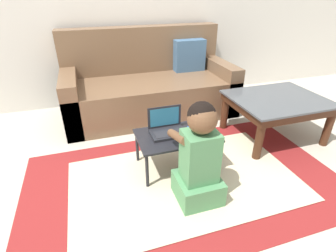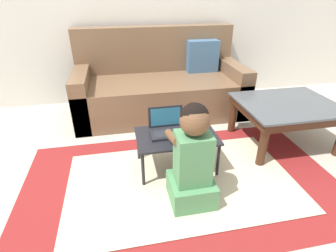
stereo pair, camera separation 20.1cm
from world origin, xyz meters
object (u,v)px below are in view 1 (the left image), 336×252
at_px(laptop, 167,129).
at_px(computer_mouse, 191,130).
at_px(coffee_table, 277,104).
at_px(person_seated, 199,157).
at_px(couch, 149,86).
at_px(laptop_desk, 177,138).

bearing_deg(laptop, computer_mouse, -11.15).
bearing_deg(coffee_table, person_seated, -151.41).
relative_size(couch, coffee_table, 2.18).
xyz_separation_m(couch, coffee_table, (0.98, -0.95, 0.04)).
height_order(couch, laptop_desk, couch).
bearing_deg(computer_mouse, laptop_desk, -173.68).
bearing_deg(laptop, person_seated, -79.52).
relative_size(laptop, computer_mouse, 2.50).
distance_m(couch, coffee_table, 1.37).
bearing_deg(laptop_desk, computer_mouse, 6.32).
xyz_separation_m(laptop_desk, person_seated, (0.01, -0.38, 0.07)).
bearing_deg(coffee_table, computer_mouse, -169.43).
distance_m(laptop, computer_mouse, 0.19).
height_order(laptop_desk, computer_mouse, computer_mouse).
bearing_deg(person_seated, couch, 87.96).
distance_m(coffee_table, laptop, 1.13).
height_order(laptop, computer_mouse, laptop).
distance_m(computer_mouse, person_seated, 0.41).
bearing_deg(computer_mouse, laptop, 168.85).
bearing_deg(couch, coffee_table, -44.11).
height_order(laptop_desk, laptop, laptop).
bearing_deg(coffee_table, couch, 135.89).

